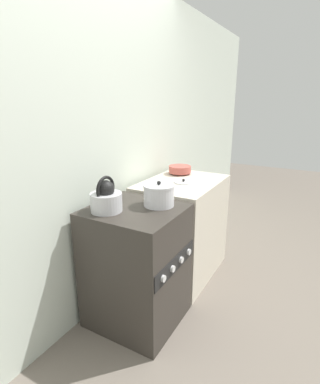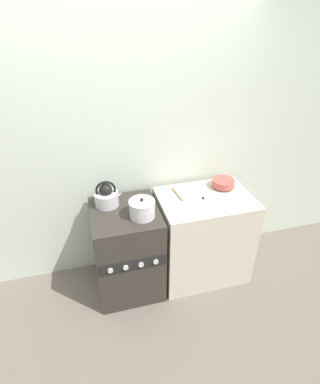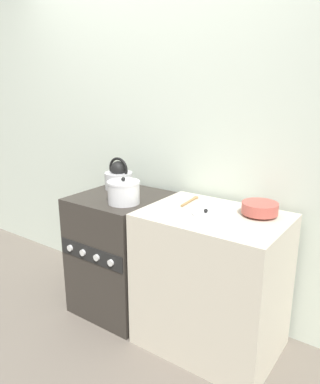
{
  "view_description": "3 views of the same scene",
  "coord_description": "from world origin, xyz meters",
  "px_view_note": "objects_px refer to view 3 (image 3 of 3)",
  "views": [
    {
      "loc": [
        -1.58,
        -0.76,
        1.59
      ],
      "look_at": [
        0.3,
        0.28,
        0.92
      ],
      "focal_mm": 28.0,
      "sensor_mm": 36.0,
      "label": 1
    },
    {
      "loc": [
        -0.25,
        -1.79,
        2.35
      ],
      "look_at": [
        0.32,
        0.34,
        1.0
      ],
      "focal_mm": 28.0,
      "sensor_mm": 36.0,
      "label": 2
    },
    {
      "loc": [
        1.7,
        -1.59,
        1.65
      ],
      "look_at": [
        0.36,
        0.29,
        0.97
      ],
      "focal_mm": 35.0,
      "sensor_mm": 36.0,
      "label": 3
    }
  ],
  "objects_px": {
    "stove": "(122,252)",
    "cooking_pot": "(124,192)",
    "kettle": "(119,177)",
    "enamel_bowl": "(260,208)",
    "loose_pot_lid": "(206,213)"
  },
  "relations": [
    {
      "from": "stove",
      "to": "cooking_pot",
      "type": "bearing_deg",
      "value": -40.08
    },
    {
      "from": "kettle",
      "to": "stove",
      "type": "bearing_deg",
      "value": -46.77
    },
    {
      "from": "cooking_pot",
      "to": "enamel_bowl",
      "type": "distance_m",
      "value": 0.87
    },
    {
      "from": "stove",
      "to": "enamel_bowl",
      "type": "height_order",
      "value": "enamel_bowl"
    },
    {
      "from": "kettle",
      "to": "enamel_bowl",
      "type": "height_order",
      "value": "kettle"
    },
    {
      "from": "kettle",
      "to": "enamel_bowl",
      "type": "distance_m",
      "value": 1.1
    },
    {
      "from": "kettle",
      "to": "loose_pot_lid",
      "type": "distance_m",
      "value": 0.85
    },
    {
      "from": "stove",
      "to": "enamel_bowl",
      "type": "bearing_deg",
      "value": 7.67
    },
    {
      "from": "cooking_pot",
      "to": "enamel_bowl",
      "type": "height_order",
      "value": "cooking_pot"
    },
    {
      "from": "kettle",
      "to": "loose_pot_lid",
      "type": "xyz_separation_m",
      "value": [
        0.83,
        -0.17,
        -0.06
      ]
    },
    {
      "from": "stove",
      "to": "loose_pot_lid",
      "type": "relative_size",
      "value": 5.29
    },
    {
      "from": "enamel_bowl",
      "to": "loose_pot_lid",
      "type": "height_order",
      "value": "enamel_bowl"
    },
    {
      "from": "kettle",
      "to": "cooking_pot",
      "type": "xyz_separation_m",
      "value": [
        0.26,
        -0.25,
        -0.01
      ]
    },
    {
      "from": "loose_pot_lid",
      "to": "cooking_pot",
      "type": "bearing_deg",
      "value": -172.26
    },
    {
      "from": "cooking_pot",
      "to": "loose_pot_lid",
      "type": "relative_size",
      "value": 1.3
    }
  ]
}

